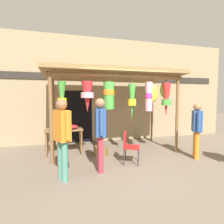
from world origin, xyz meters
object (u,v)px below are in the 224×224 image
display_table (64,132)px  shopper_by_bananas (62,133)px  wicker_basket_by_table (101,151)px  customer_foreground (100,129)px  folding_chair (129,145)px  passerby_at_right (197,126)px  flower_heap_on_table (65,127)px

display_table → shopper_by_bananas: shopper_by_bananas is taller
wicker_basket_by_table → shopper_by_bananas: size_ratio=0.25×
customer_foreground → shopper_by_bananas: (-0.85, -0.24, -0.01)m
display_table → folding_chair: bearing=-38.4°
shopper_by_bananas → display_table: bearing=88.3°
folding_chair → passerby_at_right: bearing=-4.1°
passerby_at_right → customer_foreground: bearing=-176.7°
display_table → passerby_at_right: bearing=-21.6°
folding_chair → shopper_by_bananas: 1.84m
flower_heap_on_table → wicker_basket_by_table: flower_heap_on_table is taller
flower_heap_on_table → wicker_basket_by_table: (1.02, -0.38, -0.71)m
flower_heap_on_table → passerby_at_right: (3.59, -1.36, 0.08)m
customer_foreground → passerby_at_right: (2.82, 0.16, -0.09)m
display_table → flower_heap_on_table: size_ratio=1.37×
folding_chair → customer_foreground: customer_foreground is taller
customer_foreground → passerby_at_right: customer_foreground is taller
display_table → passerby_at_right: size_ratio=0.70×
display_table → flower_heap_on_table: 0.19m
wicker_basket_by_table → passerby_at_right: size_ratio=0.27×
flower_heap_on_table → shopper_by_bananas: bearing=-92.6°
folding_chair → shopper_by_bananas: shopper_by_bananas is taller
wicker_basket_by_table → shopper_by_bananas: 1.97m
shopper_by_bananas → passerby_at_right: 3.70m
display_table → folding_chair: (1.62, -1.29, -0.17)m
customer_foreground → passerby_at_right: bearing=3.3°
flower_heap_on_table → shopper_by_bananas: 1.77m
customer_foreground → shopper_by_bananas: size_ratio=1.01×
flower_heap_on_table → wicker_basket_by_table: 1.30m
folding_chair → customer_foreground: (-0.83, -0.30, 0.51)m
display_table → customer_foreground: size_ratio=0.65×
shopper_by_bananas → passerby_at_right: (3.67, 0.40, -0.08)m
display_table → customer_foreground: customer_foreground is taller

